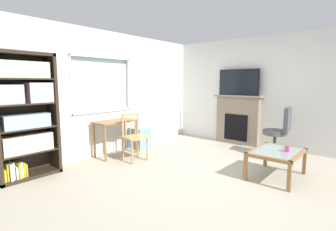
{
  "coord_description": "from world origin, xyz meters",
  "views": [
    {
      "loc": [
        -3.35,
        -2.01,
        1.49
      ],
      "look_at": [
        -0.06,
        0.78,
        0.92
      ],
      "focal_mm": 27.01,
      "sensor_mm": 36.0,
      "label": 1
    }
  ],
  "objects": [
    {
      "name": "fireplace",
      "position": [
        2.35,
        0.6,
        0.59
      ],
      "size": [
        0.26,
        1.15,
        1.18
      ],
      "color": "gray",
      "rests_on": "ground"
    },
    {
      "name": "desk_under_window",
      "position": [
        -0.19,
        2.06,
        0.6
      ],
      "size": [
        0.89,
        0.46,
        0.72
      ],
      "color": "olive",
      "rests_on": "ground"
    },
    {
      "name": "tv",
      "position": [
        2.33,
        0.6,
        1.48
      ],
      "size": [
        0.06,
        0.98,
        0.61
      ],
      "color": "black",
      "rests_on": "fireplace"
    },
    {
      "name": "coffee_table",
      "position": [
        0.67,
        -0.83,
        0.37
      ],
      "size": [
        0.92,
        0.67,
        0.43
      ],
      "color": "#8C9E99",
      "rests_on": "ground"
    },
    {
      "name": "sippy_cup",
      "position": [
        0.72,
        -0.97,
        0.48
      ],
      "size": [
        0.07,
        0.07,
        0.09
      ],
      "primitive_type": "cylinder",
      "color": "#DB3D84",
      "rests_on": "coffee_table"
    },
    {
      "name": "wall_right",
      "position": [
        2.5,
        0.0,
        1.26
      ],
      "size": [
        0.12,
        5.01,
        2.52
      ],
      "primitive_type": "cube",
      "color": "silver",
      "rests_on": "ground"
    },
    {
      "name": "office_chair",
      "position": [
        1.9,
        -0.51,
        0.55
      ],
      "size": [
        0.57,
        0.58,
        1.0
      ],
      "color": "#4C4C51",
      "rests_on": "ground"
    },
    {
      "name": "wall_back_with_window",
      "position": [
        0.03,
        2.41,
        1.24
      ],
      "size": [
        4.88,
        0.15,
        2.52
      ],
      "color": "silver",
      "rests_on": "ground"
    },
    {
      "name": "plastic_drawer_unit",
      "position": [
        0.51,
        2.11,
        0.23
      ],
      "size": [
        0.35,
        0.4,
        0.47
      ],
      "primitive_type": "cube",
      "color": "#72ADDB",
      "rests_on": "ground"
    },
    {
      "name": "wooden_chair",
      "position": [
        -0.16,
        1.54,
        0.46
      ],
      "size": [
        0.48,
        0.47,
        0.9
      ],
      "color": "tan",
      "rests_on": "ground"
    },
    {
      "name": "bookshelf",
      "position": [
        -1.84,
        2.16,
        1.03
      ],
      "size": [
        0.9,
        0.38,
        1.94
      ],
      "color": "#2D2319",
      "rests_on": "ground"
    },
    {
      "name": "ground",
      "position": [
        0.0,
        0.0,
        -0.01
      ],
      "size": [
        5.88,
        5.81,
        0.02
      ],
      "primitive_type": "cube",
      "color": "#B2A893"
    }
  ]
}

